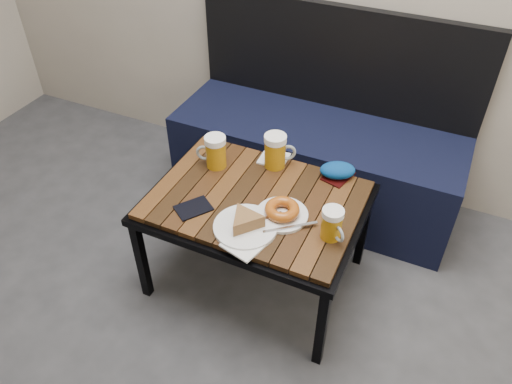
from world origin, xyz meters
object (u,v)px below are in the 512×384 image
at_px(beer_mug_right, 332,224).
at_px(knit_pouch, 338,170).
at_px(beer_mug_left, 215,152).
at_px(plate_bagel, 282,212).
at_px(bench, 317,154).
at_px(cafe_table, 256,206).
at_px(passport_navy, 193,208).
at_px(passport_burgundy, 338,176).
at_px(plate_pie, 245,223).
at_px(beer_mug_centre, 276,151).

height_order(beer_mug_right, knit_pouch, beer_mug_right).
xyz_separation_m(beer_mug_left, beer_mug_right, (0.57, -0.20, -0.01)).
bearing_deg(beer_mug_left, plate_bagel, 140.58).
distance_m(bench, cafe_table, 0.66).
height_order(beer_mug_left, passport_navy, beer_mug_left).
bearing_deg(passport_burgundy, plate_pie, -101.57).
distance_m(plate_pie, passport_navy, 0.23).
height_order(plate_pie, passport_navy, plate_pie).
relative_size(cafe_table, beer_mug_right, 6.73).
height_order(plate_pie, knit_pouch, plate_pie).
distance_m(cafe_table, beer_mug_left, 0.29).
distance_m(cafe_table, plate_bagel, 0.16).
bearing_deg(beer_mug_centre, cafe_table, -118.83).
distance_m(beer_mug_right, knit_pouch, 0.35).
bearing_deg(plate_pie, cafe_table, 102.14).
height_order(beer_mug_left, knit_pouch, beer_mug_left).
bearing_deg(bench, beer_mug_centre, -97.48).
relative_size(beer_mug_left, knit_pouch, 0.98).
distance_m(beer_mug_centre, plate_pie, 0.40).
height_order(cafe_table, passport_navy, passport_navy).
bearing_deg(bench, knit_pouch, -61.83).
xyz_separation_m(plate_bagel, knit_pouch, (0.11, 0.32, 0.01)).
bearing_deg(cafe_table, bench, 86.25).
distance_m(bench, passport_navy, 0.86).
relative_size(beer_mug_left, beer_mug_centre, 0.96).
relative_size(beer_mug_right, plate_bagel, 0.52).
bearing_deg(beer_mug_centre, knit_pouch, -24.07).
bearing_deg(passport_navy, beer_mug_centre, 100.49).
bearing_deg(beer_mug_right, knit_pouch, 142.80).
bearing_deg(passport_navy, plate_bagel, 52.90).
xyz_separation_m(bench, passport_burgundy, (0.21, -0.38, 0.20)).
height_order(beer_mug_centre, plate_pie, beer_mug_centre).
xyz_separation_m(beer_mug_left, plate_pie, (0.28, -0.29, -0.05)).
height_order(plate_pie, plate_bagel, plate_pie).
height_order(beer_mug_left, plate_bagel, beer_mug_left).
xyz_separation_m(plate_bagel, passport_navy, (-0.32, -0.10, -0.02)).
height_order(cafe_table, beer_mug_left, beer_mug_left).
xyz_separation_m(passport_navy, knit_pouch, (0.44, 0.42, 0.03)).
bearing_deg(beer_mug_left, plate_pie, 119.37).
bearing_deg(cafe_table, plate_bagel, -23.21).
xyz_separation_m(passport_burgundy, knit_pouch, (-0.01, 0.00, 0.03)).
xyz_separation_m(beer_mug_centre, beer_mug_right, (0.34, -0.31, -0.01)).
relative_size(beer_mug_left, plate_bagel, 0.60).
xyz_separation_m(beer_mug_centre, passport_burgundy, (0.26, 0.04, -0.07)).
xyz_separation_m(cafe_table, beer_mug_left, (-0.24, 0.12, 0.12)).
relative_size(plate_pie, passport_burgundy, 1.82).
bearing_deg(bench, plate_bagel, -82.62).
bearing_deg(plate_bagel, bench, 97.38).
distance_m(beer_mug_left, beer_mug_right, 0.61).
bearing_deg(cafe_table, knit_pouch, 46.51).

